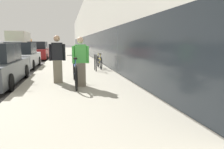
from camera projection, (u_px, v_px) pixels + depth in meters
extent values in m
cube|color=#A39E8E|center=(70.00, 55.00, 25.46)|extent=(3.90, 70.00, 0.14)
cube|color=#BCB7AD|center=(114.00, 30.00, 34.09)|extent=(10.00, 70.00, 7.07)
cube|color=#1E2328|center=(83.00, 44.00, 33.45)|extent=(0.10, 63.00, 2.20)
torus|color=black|center=(74.00, 70.00, 8.49)|extent=(0.06, 0.78, 0.78)
torus|color=black|center=(76.00, 78.00, 6.60)|extent=(0.06, 0.78, 0.78)
cylinder|color=#2D56A8|center=(75.00, 67.00, 7.51)|extent=(0.04, 1.66, 0.04)
cylinder|color=#2D56A8|center=(75.00, 71.00, 7.15)|extent=(0.04, 0.99, 0.36)
cylinder|color=#2D56A8|center=(75.00, 64.00, 6.88)|extent=(0.03, 0.03, 0.32)
cube|color=black|center=(75.00, 58.00, 6.86)|extent=(0.11, 0.22, 0.05)
cylinder|color=#2D56A8|center=(74.00, 60.00, 8.28)|extent=(0.03, 0.03, 0.34)
cylinder|color=silver|center=(74.00, 55.00, 8.26)|extent=(0.52, 0.03, 0.03)
cube|color=#756B5B|center=(81.00, 75.00, 7.24)|extent=(0.30, 0.22, 0.79)
cube|color=#4CB74C|center=(81.00, 54.00, 7.14)|extent=(0.37, 0.22, 0.60)
cylinder|color=#4CB74C|center=(73.00, 55.00, 7.10)|extent=(0.09, 0.09, 0.57)
cylinder|color=#4CB74C|center=(88.00, 55.00, 7.19)|extent=(0.09, 0.09, 0.57)
sphere|color=beige|center=(80.00, 40.00, 7.08)|extent=(0.21, 0.21, 0.21)
cube|color=#756B5B|center=(58.00, 71.00, 7.91)|extent=(0.31, 0.23, 0.82)
cube|color=black|center=(57.00, 51.00, 7.80)|extent=(0.38, 0.23, 0.63)
cylinder|color=black|center=(50.00, 52.00, 7.76)|extent=(0.10, 0.10, 0.59)
cylinder|color=black|center=(64.00, 52.00, 7.86)|extent=(0.10, 0.10, 0.59)
sphere|color=tan|center=(57.00, 38.00, 7.74)|extent=(0.22, 0.22, 0.22)
cylinder|color=black|center=(96.00, 63.00, 10.91)|extent=(0.05, 0.05, 0.82)
cylinder|color=black|center=(95.00, 62.00, 11.44)|extent=(0.05, 0.05, 0.82)
cylinder|color=black|center=(95.00, 55.00, 11.11)|extent=(0.05, 0.55, 0.05)
torus|color=black|center=(98.00, 61.00, 12.79)|extent=(0.06, 0.68, 0.68)
torus|color=black|center=(101.00, 63.00, 11.69)|extent=(0.06, 0.68, 0.68)
cylinder|color=yellow|center=(99.00, 59.00, 12.21)|extent=(0.04, 0.97, 0.04)
cylinder|color=yellow|center=(100.00, 61.00, 12.00)|extent=(0.04, 0.58, 0.31)
cylinder|color=yellow|center=(100.00, 57.00, 11.84)|extent=(0.03, 0.03, 0.28)
cube|color=black|center=(100.00, 54.00, 11.82)|extent=(0.11, 0.22, 0.05)
cylinder|color=yellow|center=(98.00, 55.00, 12.65)|extent=(0.03, 0.03, 0.30)
cylinder|color=silver|center=(98.00, 53.00, 12.63)|extent=(0.52, 0.03, 0.03)
cylinder|color=black|center=(25.00, 71.00, 9.75)|extent=(0.22, 0.60, 0.60)
cylinder|color=black|center=(9.00, 83.00, 7.04)|extent=(0.22, 0.60, 0.60)
cube|color=silver|center=(22.00, 59.00, 13.68)|extent=(1.70, 4.63, 0.74)
cube|color=#1E2328|center=(22.00, 48.00, 13.58)|extent=(1.47, 2.32, 0.69)
cylinder|color=black|center=(14.00, 61.00, 14.91)|extent=(0.22, 0.60, 0.60)
cylinder|color=black|center=(38.00, 61.00, 15.22)|extent=(0.22, 0.60, 0.60)
cylinder|color=black|center=(3.00, 66.00, 12.21)|extent=(0.22, 0.60, 0.60)
cylinder|color=black|center=(32.00, 65.00, 12.52)|extent=(0.22, 0.60, 0.60)
cube|color=maroon|center=(38.00, 53.00, 20.27)|extent=(1.73, 4.60, 0.83)
cube|color=#1E2328|center=(38.00, 45.00, 20.16)|extent=(1.49, 2.30, 0.66)
cylinder|color=black|center=(32.00, 55.00, 21.49)|extent=(0.22, 0.60, 0.60)
cylinder|color=black|center=(49.00, 55.00, 21.81)|extent=(0.22, 0.60, 0.60)
cylinder|color=black|center=(27.00, 57.00, 18.82)|extent=(0.22, 0.60, 0.60)
cylinder|color=black|center=(46.00, 57.00, 19.13)|extent=(0.22, 0.60, 0.60)
cube|color=orange|center=(24.00, 45.00, 32.12)|extent=(2.05, 1.63, 1.78)
cube|color=silver|center=(19.00, 42.00, 28.89)|extent=(2.23, 4.89, 2.73)
cylinder|color=black|center=(16.00, 50.00, 31.61)|extent=(0.28, 0.84, 0.84)
cylinder|color=black|center=(31.00, 50.00, 32.02)|extent=(0.28, 0.84, 0.84)
cylinder|color=black|center=(10.00, 51.00, 27.92)|extent=(0.28, 0.84, 0.84)
cylinder|color=black|center=(26.00, 51.00, 28.32)|extent=(0.28, 0.84, 0.84)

